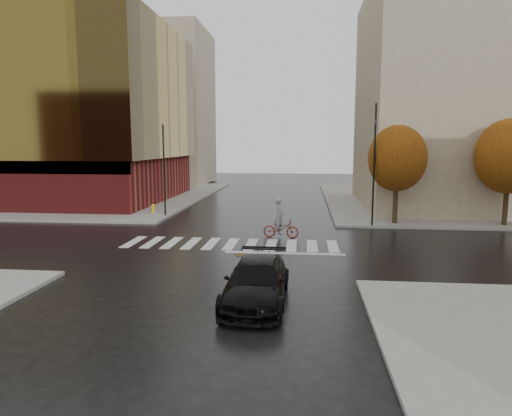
# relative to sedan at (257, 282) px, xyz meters

# --- Properties ---
(ground) EXTENTS (120.00, 120.00, 0.00)m
(ground) POSITION_rel_sedan_xyz_m (-2.35, 8.56, -0.74)
(ground) COLOR black
(ground) RESTS_ON ground
(sidewalk_nw) EXTENTS (30.00, 30.00, 0.15)m
(sidewalk_nw) POSITION_rel_sedan_xyz_m (-23.35, 29.56, -0.66)
(sidewalk_nw) COLOR gray
(sidewalk_nw) RESTS_ON ground
(sidewalk_ne) EXTENTS (30.00, 30.00, 0.15)m
(sidewalk_ne) POSITION_rel_sedan_xyz_m (18.65, 29.56, -0.66)
(sidewalk_ne) COLOR gray
(sidewalk_ne) RESTS_ON ground
(crosswalk) EXTENTS (12.00, 3.00, 0.01)m
(crosswalk) POSITION_rel_sedan_xyz_m (-2.35, 9.06, -0.73)
(crosswalk) COLOR silver
(crosswalk) RESTS_ON ground
(office_glass) EXTENTS (27.00, 19.00, 16.00)m
(office_glass) POSITION_rel_sedan_xyz_m (-24.35, 26.54, 7.54)
(office_glass) COLOR maroon
(office_glass) RESTS_ON sidewalk_nw
(building_ne_tan) EXTENTS (16.00, 16.00, 18.00)m
(building_ne_tan) POSITION_rel_sedan_xyz_m (14.65, 25.56, 8.41)
(building_ne_tan) COLOR gray
(building_ne_tan) RESTS_ON sidewalk_ne
(building_nw_far) EXTENTS (14.00, 12.00, 20.00)m
(building_nw_far) POSITION_rel_sedan_xyz_m (-18.35, 45.56, 9.41)
(building_nw_far) COLOR gray
(building_nw_far) RESTS_ON sidewalk_nw
(tree_ne_a) EXTENTS (3.80, 3.80, 6.50)m
(tree_ne_a) POSITION_rel_sedan_xyz_m (7.65, 15.96, 3.72)
(tree_ne_a) COLOR black
(tree_ne_a) RESTS_ON sidewalk_ne
(tree_ne_b) EXTENTS (4.20, 4.20, 6.89)m
(tree_ne_b) POSITION_rel_sedan_xyz_m (14.65, 15.96, 3.88)
(tree_ne_b) COLOR black
(tree_ne_b) RESTS_ON sidewalk_ne
(sedan) EXTENTS (2.16, 5.13, 1.48)m
(sedan) POSITION_rel_sedan_xyz_m (0.00, 0.00, 0.00)
(sedan) COLOR black
(sedan) RESTS_ON ground
(cyclist) EXTENTS (2.13, 0.96, 2.35)m
(cyclist) POSITION_rel_sedan_xyz_m (0.23, 11.06, 0.06)
(cyclist) COLOR maroon
(cyclist) RESTS_ON ground
(traffic_light_nw) EXTENTS (0.20, 0.18, 6.66)m
(traffic_light_nw) POSITION_rel_sedan_xyz_m (-8.65, 17.56, 3.14)
(traffic_light_nw) COLOR black
(traffic_light_nw) RESTS_ON sidewalk_nw
(traffic_light_ne) EXTENTS (0.21, 0.23, 7.81)m
(traffic_light_ne) POSITION_rel_sedan_xyz_m (6.01, 14.86, 3.92)
(traffic_light_ne) COLOR black
(traffic_light_ne) RESTS_ON sidewalk_ne
(fire_hydrant) EXTENTS (0.25, 0.25, 0.70)m
(fire_hydrant) POSITION_rel_sedan_xyz_m (-9.92, 18.56, -0.20)
(fire_hydrant) COLOR yellow
(fire_hydrant) RESTS_ON sidewalk_nw
(manhole) EXTENTS (0.76, 0.76, 0.01)m
(manhole) POSITION_rel_sedan_xyz_m (-1.48, 6.69, -0.73)
(manhole) COLOR #4D3A1B
(manhole) RESTS_ON ground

